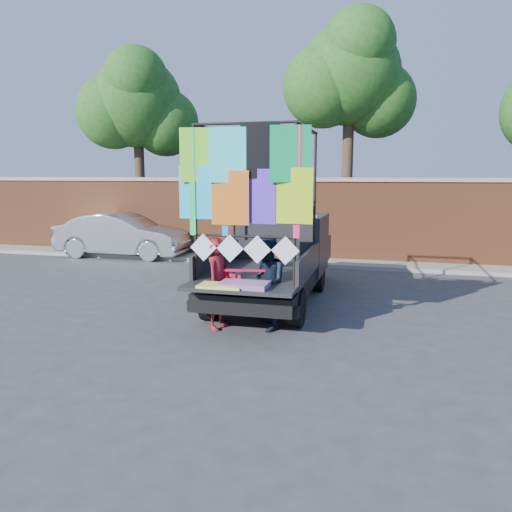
% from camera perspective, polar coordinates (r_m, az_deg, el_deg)
% --- Properties ---
extents(ground, '(90.00, 90.00, 0.00)m').
position_cam_1_polar(ground, '(9.31, -0.41, -7.61)').
color(ground, '#38383A').
rests_on(ground, ground).
extents(brick_wall, '(30.00, 0.45, 2.61)m').
position_cam_1_polar(brick_wall, '(15.83, 6.25, 4.25)').
color(brick_wall, brown).
rests_on(brick_wall, ground).
extents(curb, '(30.00, 1.20, 0.12)m').
position_cam_1_polar(curb, '(15.31, 5.78, -0.70)').
color(curb, gray).
rests_on(curb, ground).
extents(tree_left, '(4.20, 3.30, 7.05)m').
position_cam_1_polar(tree_left, '(19.05, -13.47, 16.33)').
color(tree_left, '#38281C').
rests_on(tree_left, ground).
extents(tree_mid, '(4.20, 3.30, 7.73)m').
position_cam_1_polar(tree_mid, '(17.03, 10.73, 19.27)').
color(tree_mid, '#38281C').
rests_on(tree_mid, ground).
extents(pickup_truck, '(2.25, 5.66, 3.56)m').
position_cam_1_polar(pickup_truck, '(11.20, 2.57, -0.01)').
color(pickup_truck, black).
rests_on(pickup_truck, ground).
extents(sedan, '(4.42, 1.59, 1.45)m').
position_cam_1_polar(sedan, '(17.07, -14.98, 2.33)').
color(sedan, silver).
rests_on(sedan, ground).
extents(woman, '(0.48, 0.65, 1.63)m').
position_cam_1_polar(woman, '(8.82, -4.32, -3.14)').
color(woman, maroon).
rests_on(woman, ground).
extents(man, '(0.89, 0.99, 1.66)m').
position_cam_1_polar(man, '(8.73, 1.23, -3.13)').
color(man, '#131E30').
rests_on(man, ground).
extents(streamer_bundle, '(0.95, 0.23, 0.66)m').
position_cam_1_polar(streamer_bundle, '(8.78, -2.24, -2.87)').
color(streamer_bundle, red).
rests_on(streamer_bundle, ground).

